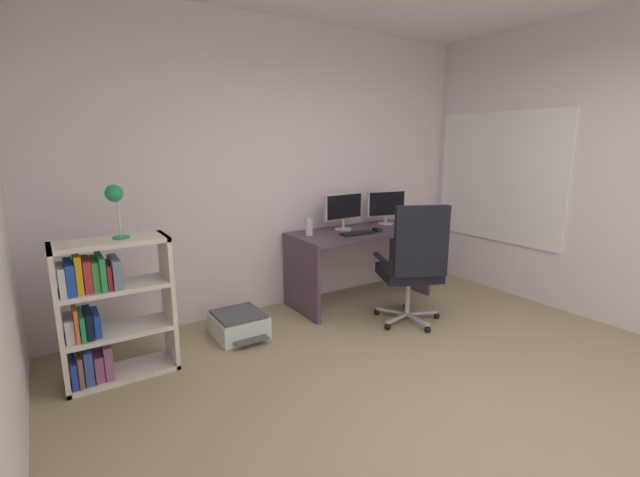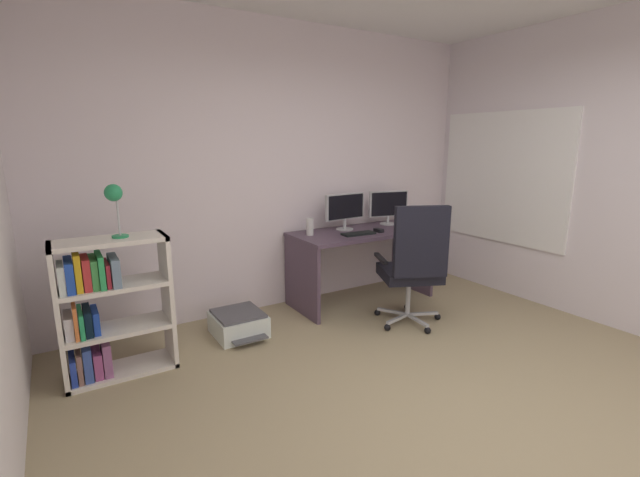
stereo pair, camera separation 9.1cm
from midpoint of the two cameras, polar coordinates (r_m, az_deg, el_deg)
The scene contains 14 objects.
ground_plane at distance 2.96m, azimuth 19.88°, elevation -22.67°, with size 4.51×5.00×0.02m, color tan.
wall_back at distance 4.43m, azimuth -5.99°, elevation 9.03°, with size 4.51×0.10×2.79m, color silver.
window_pane at distance 5.24m, azimuth 21.84°, elevation 7.44°, with size 0.01×1.48×1.33m, color white.
window_frame at distance 5.23m, azimuth 21.80°, elevation 7.44°, with size 0.02×1.56×1.41m, color white.
desk at distance 4.59m, azimuth 4.70°, elevation -1.41°, with size 1.48×0.68×0.76m.
monitor_main at distance 4.54m, azimuth 2.51°, elevation 3.98°, with size 0.49×0.18×0.38m.
monitor_secondary at distance 4.90m, azimuth 8.11°, elevation 4.35°, with size 0.46×0.18×0.37m.
keyboard at distance 4.34m, azimuth 4.32°, elevation 0.67°, with size 0.34×0.13×0.02m, color black.
computer_mouse at distance 4.49m, azimuth 6.91°, elevation 1.10°, with size 0.06×0.10×0.03m, color black.
desktop_speaker at distance 4.28m, azimuth -2.07°, elevation 1.55°, with size 0.07×0.07×0.17m, color silver.
office_chair at distance 3.99m, azimuth 11.51°, elevation -3.07°, with size 0.67×0.69×1.14m.
bookshelf at distance 3.44m, azimuth -27.05°, elevation -8.46°, with size 0.75×0.32×1.01m.
desk_lamp at distance 3.28m, azimuth -25.98°, elevation 4.72°, with size 0.13×0.12×0.37m.
printer at distance 3.95m, azimuth -11.23°, elevation -10.95°, with size 0.42×0.53×0.21m.
Camera 1 is at (-2.04, -1.37, 1.66)m, focal length 24.46 mm.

